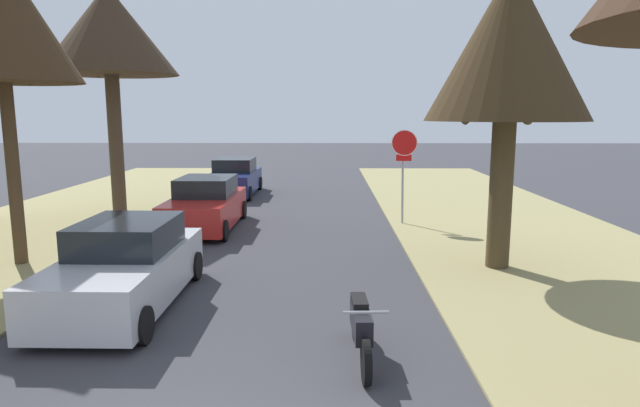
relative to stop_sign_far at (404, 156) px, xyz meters
The scene contains 7 objects.
stop_sign_far is the anchor object (origin of this frame).
street_tree_right_mid_a 5.86m from the stop_sign_far, 73.16° to the right, with size 3.52×3.52×6.59m.
street_tree_left_mid_b 10.48m from the stop_sign_far, behind, with size 4.41×4.41×7.60m.
parked_sedan_silver 9.77m from the stop_sign_far, 129.16° to the right, with size 1.96×4.41×1.57m.
parked_sedan_red 6.34m from the stop_sign_far, behind, with size 1.96×4.41×1.57m.
parked_sedan_navy 9.15m from the stop_sign_far, 135.42° to the left, with size 1.96×4.41×1.57m.
parked_motorcycle 10.00m from the stop_sign_far, 101.16° to the right, with size 0.60×2.05×0.97m.
Camera 1 is at (1.60, -4.51, 3.53)m, focal length 30.65 mm.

